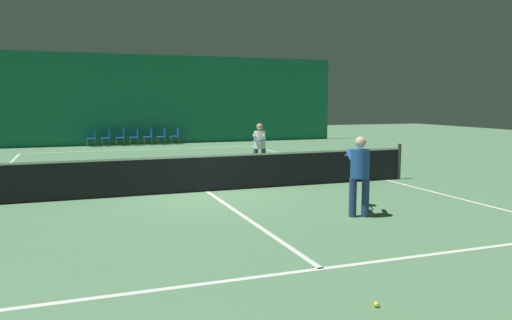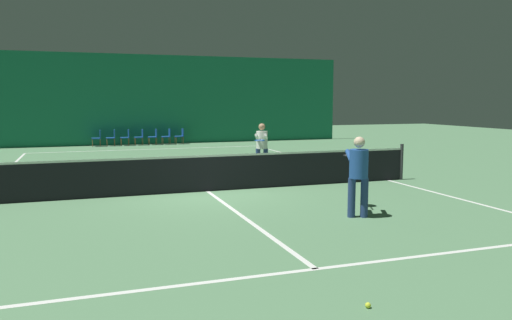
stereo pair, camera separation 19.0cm
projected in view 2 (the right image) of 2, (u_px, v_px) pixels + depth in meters
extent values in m
plane|color=#56845B|center=(208.00, 191.00, 13.01)|extent=(60.00, 60.00, 0.00)
cube|color=#196B4C|center=(141.00, 100.00, 26.70)|extent=(23.00, 0.12, 4.79)
cube|color=white|center=(149.00, 149.00, 24.17)|extent=(11.00, 0.10, 0.00)
cube|color=white|center=(168.00, 163.00, 19.01)|extent=(8.25, 0.10, 0.00)
cube|color=white|center=(316.00, 269.00, 7.01)|extent=(8.25, 0.10, 0.00)
cube|color=white|center=(388.00, 180.00, 14.81)|extent=(0.10, 23.80, 0.00)
cube|color=white|center=(208.00, 191.00, 13.01)|extent=(0.10, 12.80, 0.00)
cube|color=black|center=(207.00, 173.00, 12.95)|extent=(11.90, 0.02, 0.95)
cube|color=white|center=(207.00, 156.00, 12.90)|extent=(11.90, 0.02, 0.05)
cylinder|color=#333338|center=(401.00, 162.00, 14.89)|extent=(0.10, 0.10, 1.07)
cylinder|color=navy|center=(352.00, 198.00, 10.09)|extent=(0.20, 0.20, 0.80)
cylinder|color=navy|center=(364.00, 198.00, 10.08)|extent=(0.20, 0.20, 0.80)
cylinder|color=#234C99|center=(359.00, 164.00, 10.00)|extent=(0.48, 0.48, 0.58)
sphere|color=beige|center=(359.00, 142.00, 9.95)|extent=(0.22, 0.22, 0.22)
cylinder|color=#234C99|center=(349.00, 156.00, 10.25)|extent=(0.29, 0.55, 0.23)
cylinder|color=#234C99|center=(364.00, 156.00, 10.25)|extent=(0.29, 0.55, 0.23)
cylinder|color=black|center=(353.00, 157.00, 10.67)|extent=(0.13, 0.30, 0.03)
torus|color=black|center=(351.00, 155.00, 10.97)|extent=(0.43, 0.43, 0.03)
cylinder|color=silver|center=(351.00, 155.00, 10.97)|extent=(0.36, 0.36, 0.00)
cylinder|color=navy|center=(266.00, 160.00, 16.39)|extent=(0.20, 0.20, 0.79)
cylinder|color=navy|center=(258.00, 160.00, 16.41)|extent=(0.20, 0.20, 0.79)
cylinder|color=white|center=(262.00, 140.00, 16.32)|extent=(0.49, 0.49, 0.57)
sphere|color=tan|center=(262.00, 127.00, 16.27)|extent=(0.22, 0.22, 0.22)
cylinder|color=white|center=(266.00, 136.00, 16.04)|extent=(0.31, 0.53, 0.23)
cylinder|color=white|center=(257.00, 136.00, 16.06)|extent=(0.31, 0.53, 0.23)
cylinder|color=black|center=(260.00, 140.00, 15.65)|extent=(0.15, 0.29, 0.03)
torus|color=#1951B2|center=(260.00, 140.00, 15.35)|extent=(0.44, 0.44, 0.03)
cylinder|color=silver|center=(260.00, 140.00, 15.35)|extent=(0.36, 0.36, 0.00)
cylinder|color=brown|center=(92.00, 142.00, 25.79)|extent=(0.03, 0.03, 0.39)
cylinder|color=brown|center=(93.00, 143.00, 25.43)|extent=(0.03, 0.03, 0.39)
cylinder|color=brown|center=(100.00, 142.00, 25.91)|extent=(0.03, 0.03, 0.39)
cylinder|color=brown|center=(100.00, 143.00, 25.56)|extent=(0.03, 0.03, 0.39)
cube|color=#19479E|center=(96.00, 138.00, 25.65)|extent=(0.44, 0.44, 0.05)
cube|color=#19479E|center=(100.00, 134.00, 25.69)|extent=(0.04, 0.44, 0.40)
cylinder|color=brown|center=(107.00, 142.00, 26.02)|extent=(0.03, 0.03, 0.39)
cylinder|color=brown|center=(107.00, 143.00, 25.67)|extent=(0.03, 0.03, 0.39)
cylinder|color=brown|center=(114.00, 142.00, 26.15)|extent=(0.03, 0.03, 0.39)
cylinder|color=brown|center=(115.00, 142.00, 25.79)|extent=(0.03, 0.03, 0.39)
cube|color=#19479E|center=(111.00, 138.00, 25.88)|extent=(0.44, 0.44, 0.05)
cube|color=#19479E|center=(114.00, 134.00, 25.92)|extent=(0.04, 0.44, 0.40)
cylinder|color=brown|center=(121.00, 142.00, 26.26)|extent=(0.03, 0.03, 0.39)
cylinder|color=brown|center=(121.00, 142.00, 25.90)|extent=(0.03, 0.03, 0.39)
cylinder|color=brown|center=(128.00, 142.00, 26.38)|extent=(0.03, 0.03, 0.39)
cylinder|color=brown|center=(129.00, 142.00, 26.03)|extent=(0.03, 0.03, 0.39)
cube|color=#19479E|center=(125.00, 138.00, 26.12)|extent=(0.44, 0.44, 0.05)
cube|color=#19479E|center=(129.00, 133.00, 26.15)|extent=(0.04, 0.44, 0.40)
cylinder|color=brown|center=(135.00, 141.00, 26.49)|extent=(0.03, 0.03, 0.39)
cylinder|color=brown|center=(136.00, 142.00, 26.14)|extent=(0.03, 0.03, 0.39)
cylinder|color=brown|center=(142.00, 141.00, 26.62)|extent=(0.03, 0.03, 0.39)
cylinder|color=brown|center=(143.00, 142.00, 26.26)|extent=(0.03, 0.03, 0.39)
cube|color=#19479E|center=(139.00, 137.00, 26.35)|extent=(0.44, 0.44, 0.05)
cube|color=#19479E|center=(142.00, 133.00, 26.39)|extent=(0.04, 0.44, 0.40)
cylinder|color=brown|center=(148.00, 141.00, 26.73)|extent=(0.03, 0.03, 0.39)
cylinder|color=brown|center=(149.00, 142.00, 26.37)|extent=(0.03, 0.03, 0.39)
cylinder|color=brown|center=(156.00, 141.00, 26.85)|extent=(0.03, 0.03, 0.39)
cylinder|color=brown|center=(157.00, 141.00, 26.49)|extent=(0.03, 0.03, 0.39)
cube|color=#19479E|center=(152.00, 137.00, 26.58)|extent=(0.44, 0.44, 0.05)
cube|color=#19479E|center=(156.00, 133.00, 26.62)|extent=(0.04, 0.44, 0.40)
cylinder|color=brown|center=(162.00, 141.00, 26.96)|extent=(0.03, 0.03, 0.39)
cylinder|color=brown|center=(163.00, 141.00, 26.60)|extent=(0.03, 0.03, 0.39)
cylinder|color=brown|center=(169.00, 140.00, 27.08)|extent=(0.03, 0.03, 0.39)
cylinder|color=brown|center=(170.00, 141.00, 26.73)|extent=(0.03, 0.03, 0.39)
cube|color=#19479E|center=(166.00, 137.00, 26.82)|extent=(0.44, 0.44, 0.05)
cube|color=#19479E|center=(170.00, 132.00, 26.86)|extent=(0.04, 0.44, 0.40)
cylinder|color=brown|center=(175.00, 140.00, 27.19)|extent=(0.03, 0.03, 0.39)
cylinder|color=brown|center=(176.00, 141.00, 26.84)|extent=(0.03, 0.03, 0.39)
cylinder|color=brown|center=(182.00, 140.00, 27.32)|extent=(0.03, 0.03, 0.39)
cylinder|color=brown|center=(183.00, 141.00, 26.96)|extent=(0.03, 0.03, 0.39)
cube|color=#19479E|center=(179.00, 136.00, 27.05)|extent=(0.44, 0.44, 0.05)
cube|color=#19479E|center=(183.00, 132.00, 27.09)|extent=(0.04, 0.44, 0.40)
sphere|color=#D1DB33|center=(368.00, 305.00, 5.69)|extent=(0.07, 0.07, 0.07)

